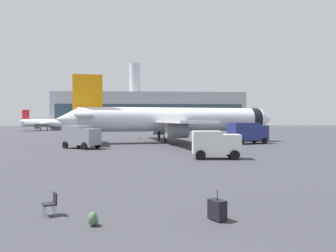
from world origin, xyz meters
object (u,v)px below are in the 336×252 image
at_px(fuel_truck, 248,132).
at_px(airplane_taxiing, 47,123).
at_px(safety_cone_mid, 139,137).
at_px(cargo_van, 215,143).
at_px(gate_chair, 51,202).
at_px(airplane_at_gate, 173,120).
at_px(traveller_backpack, 93,219).
at_px(service_truck, 81,136).
at_px(safety_cone_near, 208,140).
at_px(rolling_suitcase, 217,209).

bearing_deg(fuel_truck, airplane_taxiing, 127.73).
xyz_separation_m(fuel_truck, safety_cone_mid, (-17.00, 14.06, -1.37)).
bearing_deg(cargo_van, gate_chair, -118.83).
bearing_deg(gate_chair, safety_cone_mid, 88.40).
bearing_deg(fuel_truck, airplane_at_gate, 163.35).
xyz_separation_m(airplane_taxiing, gate_chair, (32.18, -102.10, -2.00)).
bearing_deg(gate_chair, traveller_backpack, -36.50).
height_order(safety_cone_mid, traveller_backpack, safety_cone_mid).
bearing_deg(safety_cone_mid, cargo_van, -75.81).
xyz_separation_m(service_truck, cargo_van, (14.90, -11.73, -0.16)).
height_order(airplane_taxiing, traveller_backpack, airplane_taxiing).
bearing_deg(traveller_backpack, airplane_at_gate, 82.60).
relative_size(airplane_at_gate, fuel_truck, 5.52).
distance_m(airplane_taxiing, fuel_truck, 82.68).
relative_size(service_truck, cargo_van, 1.15).
xyz_separation_m(service_truck, safety_cone_near, (18.12, 10.89, -1.25)).
distance_m(airplane_taxiing, safety_cone_mid, 61.38).
bearing_deg(traveller_backpack, rolling_suitcase, 5.42).
bearing_deg(airplane_taxiing, rolling_suitcase, -69.57).
bearing_deg(service_truck, fuel_truck, 17.07).
height_order(rolling_suitcase, gate_chair, rolling_suitcase).
height_order(airplane_taxiing, fuel_truck, airplane_taxiing).
bearing_deg(gate_chair, fuel_truck, 63.36).
bearing_deg(service_truck, airplane_at_gate, 40.68).
distance_m(service_truck, rolling_suitcase, 32.47).
bearing_deg(safety_cone_mid, fuel_truck, -39.60).
bearing_deg(safety_cone_near, fuel_truck, -33.94).
bearing_deg(airplane_taxiing, gate_chair, -72.51).
bearing_deg(safety_cone_near, airplane_at_gate, -177.08).
distance_m(traveller_backpack, gate_chair, 2.27).
distance_m(service_truck, traveller_backpack, 31.62).
bearing_deg(rolling_suitcase, fuel_truck, 72.01).
distance_m(airplane_at_gate, service_truck, 16.38).
xyz_separation_m(safety_cone_mid, gate_chair, (-1.42, -50.78, 0.10)).
distance_m(airplane_taxiing, rolling_suitcase, 109.96).
bearing_deg(traveller_backpack, gate_chair, 143.50).
bearing_deg(rolling_suitcase, service_truck, 110.43).
bearing_deg(fuel_truck, safety_cone_near, 146.06).
distance_m(airplane_taxiing, safety_cone_near, 76.52).
xyz_separation_m(safety_cone_near, rolling_suitcase, (-6.80, -41.29, 0.03)).
distance_m(airplane_taxiing, cargo_van, 94.21).
bearing_deg(airplane_taxiing, service_truck, -69.57).
xyz_separation_m(airplane_taxiing, service_truck, (27.04, -72.62, -0.90)).
height_order(service_truck, safety_cone_mid, service_truck).
xyz_separation_m(airplane_at_gate, traveller_backpack, (-5.38, -41.41, -3.42)).
relative_size(airplane_at_gate, safety_cone_near, 49.37).
distance_m(airplane_taxiing, service_truck, 77.50).
bearing_deg(rolling_suitcase, safety_cone_mid, 95.28).
distance_m(safety_cone_near, rolling_suitcase, 41.85).
relative_size(safety_cone_mid, traveller_backpack, 1.69).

